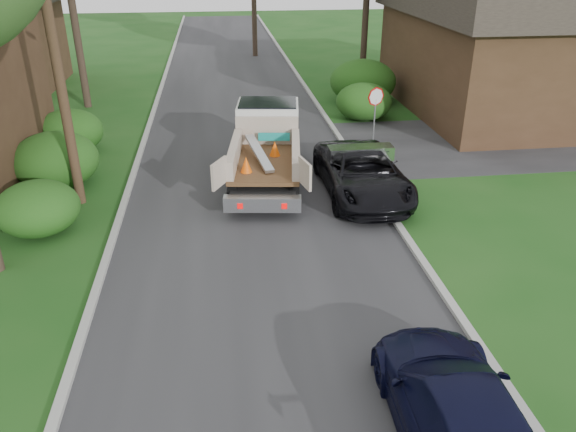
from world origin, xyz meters
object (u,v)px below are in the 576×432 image
at_px(house_right, 508,44).
at_px(navy_suv, 460,415).
at_px(black_pickup, 362,173).
at_px(flatbed_truck, 267,140).
at_px(stop_sign, 375,105).
at_px(utility_pole, 52,36).

distance_m(house_right, navy_suv, 22.57).
bearing_deg(black_pickup, house_right, 45.36).
xyz_separation_m(black_pickup, navy_suv, (-1.00, -10.38, -0.03)).
bearing_deg(flatbed_truck, navy_suv, -73.80).
distance_m(stop_sign, house_right, 9.37).
height_order(utility_pole, house_right, utility_pole).
distance_m(flatbed_truck, navy_suv, 12.78).
bearing_deg(house_right, navy_suv, -117.62).
distance_m(stop_sign, flatbed_truck, 5.07).
bearing_deg(black_pickup, navy_suv, -95.45).
bearing_deg(stop_sign, flatbed_truck, -153.47).
bearing_deg(navy_suv, flatbed_truck, -79.01).
height_order(stop_sign, house_right, house_right).
bearing_deg(black_pickup, flatbed_truck, 142.34).
relative_size(stop_sign, utility_pole, 0.25).
distance_m(house_right, flatbed_truck, 14.41).
height_order(house_right, navy_suv, house_right).
bearing_deg(stop_sign, navy_suv, -99.91).
height_order(stop_sign, utility_pole, utility_pole).
relative_size(house_right, flatbed_truck, 2.02).
xyz_separation_m(stop_sign, flatbed_truck, (-4.51, -2.25, -0.51)).
distance_m(utility_pole, flatbed_truck, 7.51).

